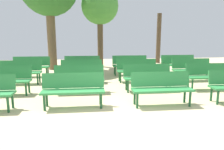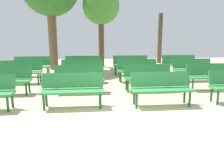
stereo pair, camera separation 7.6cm
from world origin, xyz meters
The scene contains 17 objects.
ground_plane centered at (0.00, 0.00, 0.00)m, with size 24.00×24.00×0.00m, color #CCB789.
bench_r0_c1 centered at (-1.15, 1.62, 0.50)m, with size 1.60×0.49×0.87m.
bench_r0_c2 centered at (1.17, 1.54, 0.50)m, with size 1.60×0.48×0.87m.
bench_r1_c0 centered at (-3.37, 3.01, 0.50)m, with size 1.61×0.50×0.87m.
bench_r1_c1 centered at (-1.07, 3.01, 0.50)m, with size 1.60×0.49×0.87m.
bench_r1_c2 centered at (1.19, 3.00, 0.50)m, with size 1.60×0.49×0.87m.
bench_r1_c3 centered at (3.35, 2.95, 0.50)m, with size 1.62×0.53×0.87m.
bench_r2_c0 centered at (-3.36, 4.47, 0.50)m, with size 1.61×0.50×0.87m.
bench_r2_c1 centered at (-1.04, 4.43, 0.50)m, with size 1.61×0.51×0.87m.
bench_r2_c2 centered at (1.16, 4.41, 0.50)m, with size 1.61×0.51×0.87m.
bench_r2_c3 centered at (3.40, 4.34, 0.50)m, with size 1.60×0.48×0.87m.
bench_r3_c0 centered at (-3.28, 5.82, 0.50)m, with size 1.61×0.51×0.87m.
bench_r3_c1 centered at (-1.05, 5.85, 0.50)m, with size 1.61×0.52×0.87m.
bench_r3_c2 centered at (1.13, 5.81, 0.50)m, with size 1.61×0.52×0.87m.
bench_r3_c3 centered at (3.45, 5.79, 0.50)m, with size 1.61×0.50×0.87m.
tree_1 centered at (3.70, 9.60, 1.56)m, with size 0.28×0.28×3.12m.
tree_2 centered at (-0.09, 8.36, 3.30)m, with size 2.03×2.03×4.38m.
Camera 2 is at (-0.65, -3.78, 1.88)m, focal length 34.14 mm.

